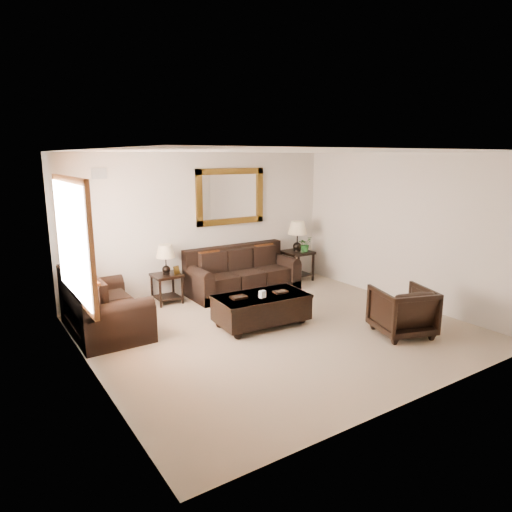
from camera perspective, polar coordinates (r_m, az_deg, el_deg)
room at (r=6.77m, az=2.91°, el=1.46°), size 5.51×5.01×2.71m
window at (r=6.47m, az=-21.85°, el=1.88°), size 0.07×1.96×1.66m
mirror at (r=9.08m, az=-3.19°, el=7.43°), size 1.50×0.06×1.10m
air_vent at (r=8.11m, az=-19.03°, el=9.74°), size 0.25×0.02×0.18m
sofa at (r=9.01m, az=-1.81°, el=-2.47°), size 2.17×0.94×0.89m
loveseat at (r=7.33m, az=-18.78°, el=-6.45°), size 1.00×1.68×0.95m
end_table_left at (r=8.38m, az=-11.17°, el=-1.14°), size 0.49×0.49×1.08m
end_table_right at (r=9.79m, az=5.17°, el=1.77°), size 0.58×0.58×1.28m
coffee_table at (r=7.24m, az=0.67°, el=-6.32°), size 1.51×0.88×0.62m
armchair at (r=7.19m, az=17.83°, el=-6.28°), size 0.98×0.94×0.81m
potted_plant at (r=9.80m, az=6.13°, el=1.30°), size 0.35×0.38×0.25m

